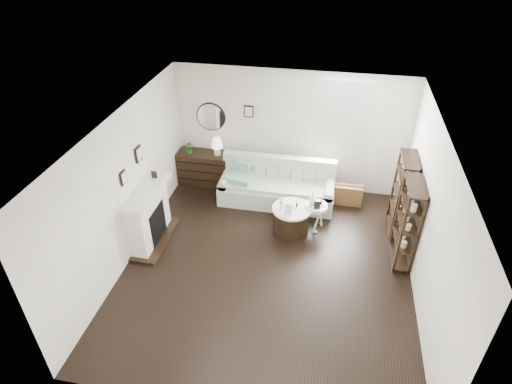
% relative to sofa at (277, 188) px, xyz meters
% --- Properties ---
extents(room, '(5.50, 5.50, 5.50)m').
position_rel_sofa_xyz_m(room, '(0.89, 0.62, 1.28)').
color(room, black).
rests_on(room, ground).
extents(fireplace, '(0.50, 1.40, 1.84)m').
position_rel_sofa_xyz_m(fireplace, '(-2.16, -1.78, 0.23)').
color(fireplace, white).
rests_on(fireplace, ground).
extents(shelf_unit_far, '(0.30, 0.80, 1.60)m').
position_rel_sofa_xyz_m(shelf_unit_far, '(2.49, -0.53, 0.49)').
color(shelf_unit_far, black).
rests_on(shelf_unit_far, ground).
extents(shelf_unit_near, '(0.30, 0.80, 1.60)m').
position_rel_sofa_xyz_m(shelf_unit_near, '(2.49, -1.43, 0.49)').
color(shelf_unit_near, black).
rests_on(shelf_unit_near, ground).
extents(sofa, '(2.44, 0.84, 0.95)m').
position_rel_sofa_xyz_m(sofa, '(0.00, 0.00, 0.00)').
color(sofa, beige).
rests_on(sofa, ground).
extents(quilt, '(0.62, 0.54, 0.14)m').
position_rel_sofa_xyz_m(quilt, '(-0.80, -0.12, 0.24)').
color(quilt, '#227E61').
rests_on(quilt, sofa).
extents(suitcase, '(0.67, 0.23, 0.44)m').
position_rel_sofa_xyz_m(suitcase, '(1.49, 0.16, -0.09)').
color(suitcase, brown).
rests_on(suitcase, ground).
extents(dresser, '(1.16, 0.50, 0.77)m').
position_rel_sofa_xyz_m(dresser, '(-1.75, 0.39, 0.07)').
color(dresser, black).
rests_on(dresser, ground).
extents(table_lamp, '(0.27, 0.27, 0.40)m').
position_rel_sofa_xyz_m(table_lamp, '(-1.41, 0.39, 0.66)').
color(table_lamp, white).
rests_on(table_lamp, dresser).
extents(potted_plant, '(0.27, 0.24, 0.29)m').
position_rel_sofa_xyz_m(potted_plant, '(-2.04, 0.35, 0.60)').
color(potted_plant, '#265E1B').
rests_on(potted_plant, dresser).
extents(drum_table, '(0.77, 0.77, 0.54)m').
position_rel_sofa_xyz_m(drum_table, '(0.43, -0.98, -0.04)').
color(drum_table, black).
rests_on(drum_table, ground).
extents(pedestal_table, '(0.46, 0.46, 0.56)m').
position_rel_sofa_xyz_m(pedestal_table, '(0.89, -0.82, 0.19)').
color(pedestal_table, white).
rests_on(pedestal_table, ground).
extents(eiffel_drum, '(0.11, 0.11, 0.17)m').
position_rel_sofa_xyz_m(eiffel_drum, '(0.52, -0.93, 0.31)').
color(eiffel_drum, black).
rests_on(eiffel_drum, drum_table).
extents(bottle_drum, '(0.06, 0.06, 0.28)m').
position_rel_sofa_xyz_m(bottle_drum, '(0.24, -1.07, 0.36)').
color(bottle_drum, silver).
rests_on(bottle_drum, drum_table).
extents(card_frame_drum, '(0.16, 0.10, 0.21)m').
position_rel_sofa_xyz_m(card_frame_drum, '(0.38, -1.18, 0.33)').
color(card_frame_drum, white).
rests_on(card_frame_drum, drum_table).
extents(eiffel_ped, '(0.10, 0.10, 0.18)m').
position_rel_sofa_xyz_m(eiffel_ped, '(0.98, -0.79, 0.33)').
color(eiffel_ped, black).
rests_on(eiffel_ped, pedestal_table).
extents(flask_ped, '(0.15, 0.15, 0.29)m').
position_rel_sofa_xyz_m(flask_ped, '(0.81, -0.80, 0.39)').
color(flask_ped, silver).
rests_on(flask_ped, pedestal_table).
extents(card_frame_ped, '(0.12, 0.07, 0.15)m').
position_rel_sofa_xyz_m(card_frame_ped, '(0.91, -0.94, 0.32)').
color(card_frame_ped, black).
rests_on(card_frame_ped, pedestal_table).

